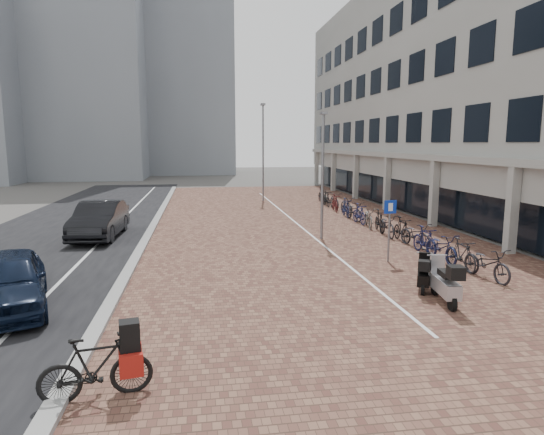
{
  "coord_description": "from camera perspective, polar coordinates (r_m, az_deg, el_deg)",
  "views": [
    {
      "loc": [
        -2.76,
        -11.93,
        4.16
      ],
      "look_at": [
        0.0,
        6.0,
        1.3
      ],
      "focal_mm": 31.17,
      "sensor_mm": 36.0,
      "label": 1
    }
  ],
  "objects": [
    {
      "name": "ground",
      "position": [
        12.93,
        4.11,
        -9.84
      ],
      "size": [
        140.0,
        140.0,
        0.0
      ],
      "primitive_type": "plane",
      "color": "#474442",
      "rests_on": "ground"
    },
    {
      "name": "plaza_brick",
      "position": [
        24.75,
        2.47,
        -0.7
      ],
      "size": [
        14.5,
        42.0,
        0.04
      ],
      "primitive_type": "cube",
      "color": "brown",
      "rests_on": "ground"
    },
    {
      "name": "street_asphalt",
      "position": [
        25.07,
        -23.03,
        -1.3
      ],
      "size": [
        8.0,
        50.0,
        0.03
      ],
      "primitive_type": "cube",
      "color": "black",
      "rests_on": "ground"
    },
    {
      "name": "curb",
      "position": [
        24.39,
        -14.13,
        -0.96
      ],
      "size": [
        0.35,
        42.0,
        0.14
      ],
      "primitive_type": "cube",
      "color": "gray",
      "rests_on": "ground"
    },
    {
      "name": "lane_line",
      "position": [
        24.65,
        -18.53,
        -1.17
      ],
      "size": [
        0.12,
        44.0,
        0.0
      ],
      "primitive_type": "cube",
      "color": "white",
      "rests_on": "street_asphalt"
    },
    {
      "name": "parking_line",
      "position": [
        24.78,
        2.92,
        -0.63
      ],
      "size": [
        0.1,
        30.0,
        0.0
      ],
      "primitive_type": "cube",
      "color": "white",
      "rests_on": "plaza_brick"
    },
    {
      "name": "office_building",
      "position": [
        32.33,
        21.31,
        15.99
      ],
      "size": [
        8.4,
        40.0,
        15.0
      ],
      "color": "#9D9D98",
      "rests_on": "ground"
    },
    {
      "name": "bg_towers",
      "position": [
        62.73,
        -20.23,
        17.43
      ],
      "size": [
        33.0,
        23.0,
        32.0
      ],
      "color": "gray",
      "rests_on": "ground"
    },
    {
      "name": "car_navy",
      "position": [
        13.63,
        -29.31,
        -6.74
      ],
      "size": [
        2.97,
        4.69,
        1.49
      ],
      "primitive_type": "imported",
      "rotation": [
        0.0,
        0.0,
        0.3
      ],
      "color": "black",
      "rests_on": "ground"
    },
    {
      "name": "car_dark",
      "position": [
        22.26,
        -20.11,
        -0.25
      ],
      "size": [
        1.9,
        4.96,
        1.61
      ],
      "primitive_type": "imported",
      "rotation": [
        0.0,
        0.0,
        -0.04
      ],
      "color": "black",
      "rests_on": "ground"
    },
    {
      "name": "hero_bike",
      "position": [
        8.54,
        -20.52,
        -16.54
      ],
      "size": [
        1.87,
        0.82,
        1.27
      ],
      "rotation": [
        0.0,
        0.0,
        1.75
      ],
      "color": "black",
      "rests_on": "ground"
    },
    {
      "name": "scooter_front",
      "position": [
        13.2,
        20.11,
        -7.26
      ],
      "size": [
        0.81,
        1.8,
        1.2
      ],
      "primitive_type": null,
      "rotation": [
        0.0,
        0.0,
        -0.16
      ],
      "color": "#AAAAAF",
      "rests_on": "ground"
    },
    {
      "name": "scooter_mid",
      "position": [
        14.2,
        17.85,
        -6.39
      ],
      "size": [
        1.08,
        1.52,
        1.01
      ],
      "primitive_type": null,
      "rotation": [
        0.0,
        0.0,
        -0.48
      ],
      "color": "black",
      "rests_on": "ground"
    },
    {
      "name": "parking_sign",
      "position": [
        16.89,
        14.01,
        -0.5
      ],
      "size": [
        0.46,
        0.12,
        2.22
      ],
      "rotation": [
        0.0,
        0.0,
        0.15
      ],
      "color": "slate",
      "rests_on": "ground"
    },
    {
      "name": "lamp_near",
      "position": [
        20.46,
        6.11,
        4.83
      ],
      "size": [
        0.12,
        0.12,
        5.41
      ],
      "primitive_type": "cylinder",
      "color": "gray",
      "rests_on": "ground"
    },
    {
      "name": "lamp_far",
      "position": [
        33.92,
        -1.09,
        7.73
      ],
      "size": [
        0.12,
        0.12,
        6.85
      ],
      "primitive_type": "cylinder",
      "color": "slate",
      "rests_on": "ground"
    },
    {
      "name": "bike_row",
      "position": [
        24.37,
        11.57,
        0.19
      ],
      "size": [
        1.42,
        21.45,
        1.05
      ],
      "color": "black",
      "rests_on": "ground"
    }
  ]
}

